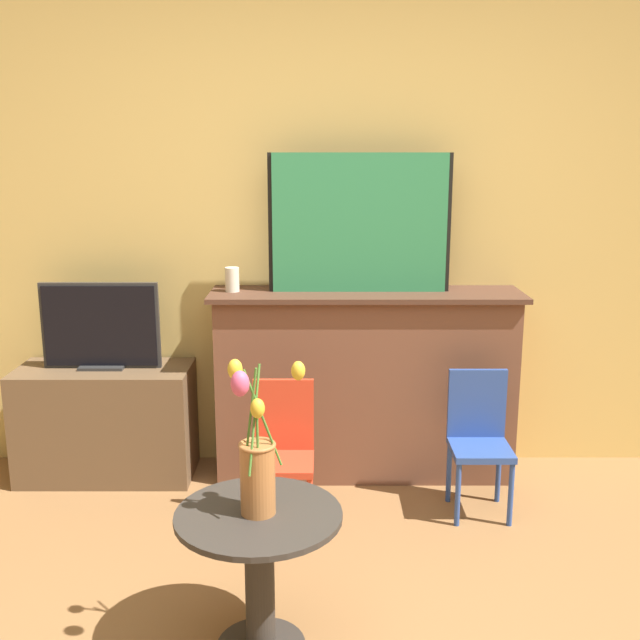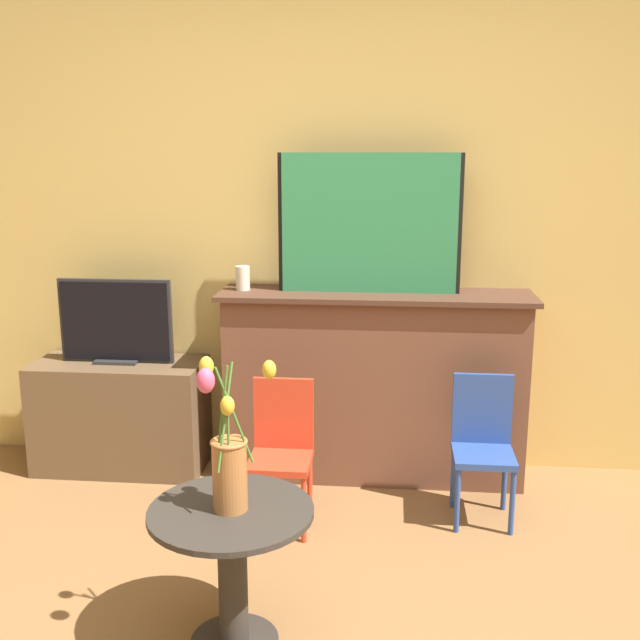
% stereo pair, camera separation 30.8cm
% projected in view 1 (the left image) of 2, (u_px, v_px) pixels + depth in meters
% --- Properties ---
extents(wall_back, '(8.00, 0.06, 2.70)m').
position_uv_depth(wall_back, '(321.00, 208.00, 3.81)').
color(wall_back, '#E0BC66').
rests_on(wall_back, ground).
extents(fireplace_mantel, '(1.54, 0.39, 0.96)m').
position_uv_depth(fireplace_mantel, '(361.00, 381.00, 3.80)').
color(fireplace_mantel, brown).
rests_on(fireplace_mantel, ground).
extents(painting, '(0.89, 0.03, 0.67)m').
position_uv_depth(painting, '(356.00, 223.00, 3.63)').
color(painting, black).
rests_on(painting, fireplace_mantel).
extents(mantel_candle, '(0.07, 0.07, 0.12)m').
position_uv_depth(mantel_candle, '(228.00, 280.00, 3.68)').
color(mantel_candle, silver).
rests_on(mantel_candle, fireplace_mantel).
extents(tv_stand, '(0.87, 0.39, 0.57)m').
position_uv_depth(tv_stand, '(103.00, 422.00, 3.80)').
color(tv_stand, brown).
rests_on(tv_stand, ground).
extents(tv_monitor, '(0.58, 0.12, 0.43)m').
position_uv_depth(tv_monitor, '(97.00, 328.00, 3.70)').
color(tv_monitor, '#2D2D2D').
rests_on(tv_monitor, tv_stand).
extents(chair_red, '(0.27, 0.27, 0.66)m').
position_uv_depth(chair_red, '(280.00, 447.00, 3.29)').
color(chair_red, red).
rests_on(chair_red, ground).
extents(chair_blue, '(0.27, 0.27, 0.66)m').
position_uv_depth(chair_blue, '(475.00, 434.00, 3.44)').
color(chair_blue, '#2D4C99').
rests_on(chair_blue, ground).
extents(side_table, '(0.54, 0.54, 0.50)m').
position_uv_depth(side_table, '(256.00, 561.00, 2.45)').
color(side_table, '#332D28').
rests_on(side_table, ground).
extents(vase_tulips, '(0.24, 0.22, 0.52)m').
position_uv_depth(vase_tulips, '(254.00, 462.00, 2.36)').
color(vase_tulips, '#AD6B38').
rests_on(vase_tulips, side_table).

